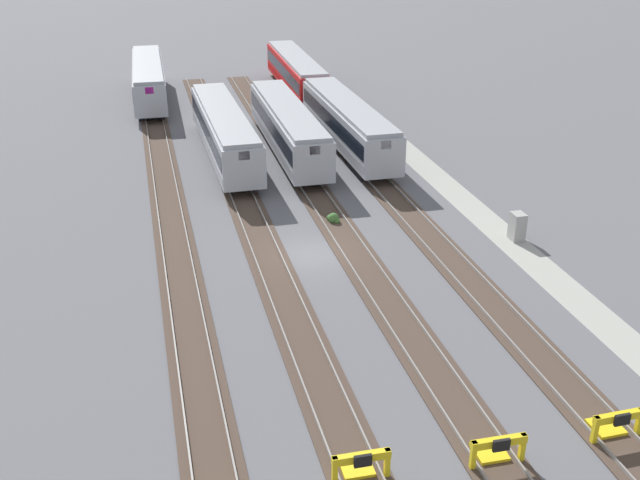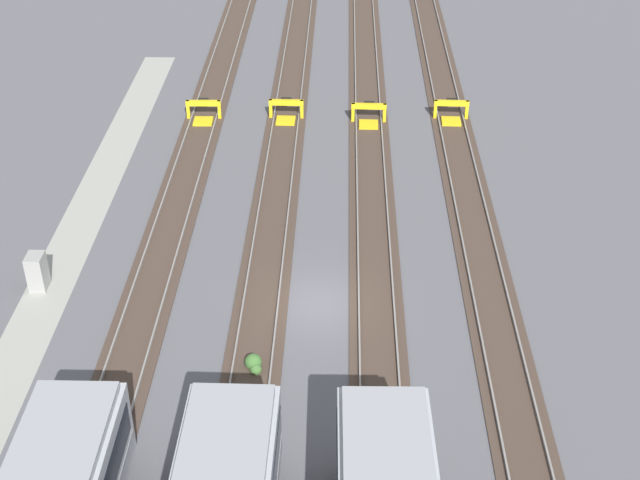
{
  "view_description": "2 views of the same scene",
  "coord_description": "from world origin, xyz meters",
  "px_view_note": "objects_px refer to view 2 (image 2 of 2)",
  "views": [
    {
      "loc": [
        -35.83,
        8.34,
        17.73
      ],
      "look_at": [
        -2.09,
        -0.0,
        1.8
      ],
      "focal_mm": 42.0,
      "sensor_mm": 36.0,
      "label": 1
    },
    {
      "loc": [
        29.26,
        0.86,
        22.19
      ],
      "look_at": [
        -2.09,
        -0.0,
        1.8
      ],
      "focal_mm": 50.0,
      "sensor_mm": 36.0,
      "label": 2
    }
  ],
  "objects_px": {
    "electrical_cabinet": "(37,272)",
    "bumper_stop_near_inner_track": "(286,112)",
    "bumper_stop_far_inner_track": "(451,113)",
    "weed_clump": "(253,363)",
    "bumper_stop_middle_track": "(369,116)",
    "bumper_stop_nearest_track": "(203,113)"
  },
  "relations": [
    {
      "from": "electrical_cabinet",
      "to": "bumper_stop_near_inner_track",
      "type": "bearing_deg",
      "value": 150.43
    },
    {
      "from": "bumper_stop_far_inner_track",
      "to": "weed_clump",
      "type": "bearing_deg",
      "value": -23.49
    },
    {
      "from": "weed_clump",
      "to": "electrical_cabinet",
      "type": "bearing_deg",
      "value": -117.33
    },
    {
      "from": "bumper_stop_middle_track",
      "to": "electrical_cabinet",
      "type": "distance_m",
      "value": 21.57
    },
    {
      "from": "bumper_stop_nearest_track",
      "to": "electrical_cabinet",
      "type": "xyz_separation_m",
      "value": [
        16.42,
        -4.7,
        0.29
      ]
    },
    {
      "from": "bumper_stop_nearest_track",
      "to": "bumper_stop_far_inner_track",
      "type": "height_order",
      "value": "same"
    },
    {
      "from": "bumper_stop_nearest_track",
      "to": "bumper_stop_far_inner_track",
      "type": "distance_m",
      "value": 14.23
    },
    {
      "from": "bumper_stop_nearest_track",
      "to": "weed_clump",
      "type": "xyz_separation_m",
      "value": [
        21.32,
        4.79,
        -0.27
      ]
    },
    {
      "from": "bumper_stop_far_inner_track",
      "to": "electrical_cabinet",
      "type": "height_order",
      "value": "electrical_cabinet"
    },
    {
      "from": "bumper_stop_middle_track",
      "to": "bumper_stop_far_inner_track",
      "type": "bearing_deg",
      "value": 96.64
    },
    {
      "from": "bumper_stop_nearest_track",
      "to": "bumper_stop_middle_track",
      "type": "xyz_separation_m",
      "value": [
        0.17,
        9.48,
        0.0
      ]
    },
    {
      "from": "bumper_stop_middle_track",
      "to": "electrical_cabinet",
      "type": "bearing_deg",
      "value": -41.11
    },
    {
      "from": "bumper_stop_middle_track",
      "to": "bumper_stop_far_inner_track",
      "type": "height_order",
      "value": "same"
    },
    {
      "from": "bumper_stop_nearest_track",
      "to": "weed_clump",
      "type": "bearing_deg",
      "value": 12.66
    },
    {
      "from": "bumper_stop_nearest_track",
      "to": "bumper_stop_far_inner_track",
      "type": "relative_size",
      "value": 1.0
    },
    {
      "from": "bumper_stop_nearest_track",
      "to": "bumper_stop_far_inner_track",
      "type": "xyz_separation_m",
      "value": [
        -0.39,
        14.22,
        0.0
      ]
    },
    {
      "from": "bumper_stop_far_inner_track",
      "to": "electrical_cabinet",
      "type": "distance_m",
      "value": 25.31
    },
    {
      "from": "bumper_stop_far_inner_track",
      "to": "weed_clump",
      "type": "xyz_separation_m",
      "value": [
        21.71,
        -9.43,
        -0.27
      ]
    },
    {
      "from": "bumper_stop_near_inner_track",
      "to": "weed_clump",
      "type": "distance_m",
      "value": 21.54
    },
    {
      "from": "bumper_stop_middle_track",
      "to": "weed_clump",
      "type": "xyz_separation_m",
      "value": [
        21.16,
        -4.69,
        -0.27
      ]
    },
    {
      "from": "bumper_stop_near_inner_track",
      "to": "electrical_cabinet",
      "type": "bearing_deg",
      "value": -29.57
    },
    {
      "from": "bumper_stop_near_inner_track",
      "to": "electrical_cabinet",
      "type": "relative_size",
      "value": 1.25
    }
  ]
}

